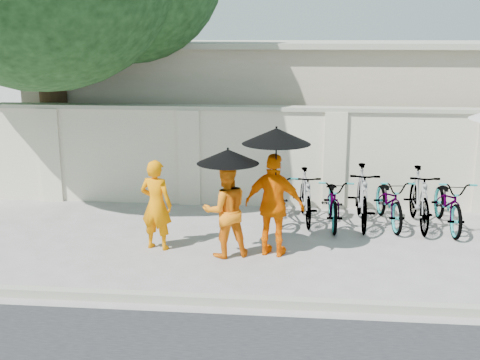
{
  "coord_description": "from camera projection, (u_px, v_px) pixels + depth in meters",
  "views": [
    {
      "loc": [
        1.24,
        -9.06,
        3.53
      ],
      "look_at": [
        0.28,
        0.83,
        1.1
      ],
      "focal_mm": 45.0,
      "sensor_mm": 36.0,
      "label": 1
    }
  ],
  "objects": [
    {
      "name": "compound_wall",
      "position": [
        286.0,
        158.0,
        12.48
      ],
      "size": [
        20.0,
        0.3,
        2.0
      ],
      "primitive_type": "cube",
      "color": "beige",
      "rests_on": "ground"
    },
    {
      "name": "bike_0",
      "position": [
        278.0,
        196.0,
        11.48
      ],
      "size": [
        0.82,
        1.95,
        1.0
      ],
      "primitive_type": "imported",
      "rotation": [
        0.0,
        0.0,
        0.08
      ],
      "color": "slate",
      "rests_on": "ground"
    },
    {
      "name": "ground",
      "position": [
        218.0,
        258.0,
        9.72
      ],
      "size": [
        80.0,
        80.0,
        0.0
      ],
      "primitive_type": "plane",
      "color": "#A4A09C"
    },
    {
      "name": "bike_3",
      "position": [
        362.0,
        196.0,
        11.24
      ],
      "size": [
        0.57,
        1.88,
        1.13
      ],
      "primitive_type": "imported",
      "rotation": [
        0.0,
        0.0,
        -0.02
      ],
      "color": "slate",
      "rests_on": "ground"
    },
    {
      "name": "building_behind",
      "position": [
        327.0,
        108.0,
        15.91
      ],
      "size": [
        14.0,
        6.0,
        3.2
      ],
      "primitive_type": "cube",
      "color": "#B6A993",
      "rests_on": "ground"
    },
    {
      "name": "monk_right",
      "position": [
        274.0,
        205.0,
        9.65
      ],
      "size": [
        1.06,
        0.66,
        1.69
      ],
      "primitive_type": "imported",
      "rotation": [
        0.0,
        0.0,
        2.87
      ],
      "color": "#FC6C00",
      "rests_on": "ground"
    },
    {
      "name": "monk_left",
      "position": [
        156.0,
        205.0,
        9.97
      ],
      "size": [
        0.63,
        0.49,
        1.52
      ],
      "primitive_type": "imported",
      "rotation": [
        0.0,
        0.0,
        2.89
      ],
      "color": "#FF8900",
      "rests_on": "ground"
    },
    {
      "name": "parasol_right",
      "position": [
        276.0,
        136.0,
        9.3
      ],
      "size": [
        1.08,
        1.08,
        1.15
      ],
      "color": "black",
      "rests_on": "ground"
    },
    {
      "name": "bike_4",
      "position": [
        390.0,
        200.0,
        11.3
      ],
      "size": [
        0.83,
        1.85,
        0.94
      ],
      "primitive_type": "imported",
      "rotation": [
        0.0,
        0.0,
        0.12
      ],
      "color": "slate",
      "rests_on": "ground"
    },
    {
      "name": "bike_5",
      "position": [
        419.0,
        198.0,
        11.15
      ],
      "size": [
        0.53,
        1.84,
        1.1
      ],
      "primitive_type": "imported",
      "rotation": [
        0.0,
        0.0,
        -0.01
      ],
      "color": "slate",
      "rests_on": "ground"
    },
    {
      "name": "parasol_center",
      "position": [
        228.0,
        156.0,
        9.34
      ],
      "size": [
        0.98,
        0.98,
        0.92
      ],
      "color": "black",
      "rests_on": "ground"
    },
    {
      "name": "monk_center",
      "position": [
        226.0,
        211.0,
        9.63
      ],
      "size": [
        0.9,
        0.8,
        1.53
      ],
      "primitive_type": "imported",
      "rotation": [
        0.0,
        0.0,
        3.49
      ],
      "color": "orange",
      "rests_on": "ground"
    },
    {
      "name": "bike_1",
      "position": [
        306.0,
        196.0,
        11.47
      ],
      "size": [
        0.63,
        1.71,
        1.0
      ],
      "primitive_type": "imported",
      "rotation": [
        0.0,
        0.0,
        0.1
      ],
      "color": "slate",
      "rests_on": "ground"
    },
    {
      "name": "bike_6",
      "position": [
        449.0,
        203.0,
        11.07
      ],
      "size": [
        0.69,
        1.88,
        0.98
      ],
      "primitive_type": "imported",
      "rotation": [
        0.0,
        0.0,
        0.02
      ],
      "color": "slate",
      "rests_on": "ground"
    },
    {
      "name": "kerb",
      "position": [
        201.0,
        299.0,
        8.06
      ],
      "size": [
        40.0,
        0.16,
        0.12
      ],
      "primitive_type": "cube",
      "color": "#9FA08B",
      "rests_on": "ground"
    },
    {
      "name": "bike_2",
      "position": [
        334.0,
        200.0,
        11.3
      ],
      "size": [
        0.65,
        1.82,
        0.95
      ],
      "primitive_type": "imported",
      "rotation": [
        0.0,
        0.0,
        0.01
      ],
      "color": "slate",
      "rests_on": "ground"
    }
  ]
}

